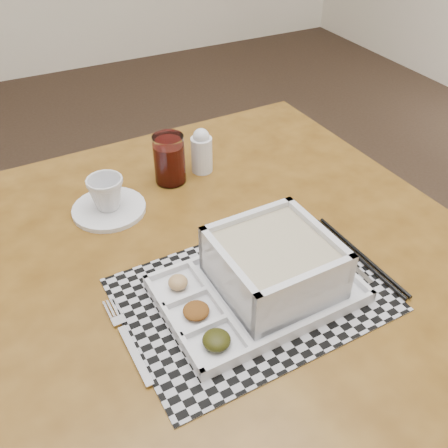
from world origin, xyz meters
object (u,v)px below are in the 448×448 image
(cup, at_px, (106,193))
(creamer_bottle, at_px, (202,151))
(serving_tray, at_px, (268,272))
(dining_table, at_px, (214,285))
(juice_glass, at_px, (169,161))

(cup, height_order, creamer_bottle, creamer_bottle)
(serving_tray, bearing_deg, cup, 116.97)
(dining_table, xyz_separation_m, cup, (-0.13, 0.22, 0.12))
(cup, distance_m, creamer_bottle, 0.24)
(serving_tray, xyz_separation_m, creamer_bottle, (0.06, 0.40, 0.01))
(creamer_bottle, bearing_deg, serving_tray, -99.02)
(creamer_bottle, bearing_deg, dining_table, -111.15)
(serving_tray, relative_size, creamer_bottle, 3.10)
(juice_glass, bearing_deg, cup, -163.04)
(dining_table, distance_m, juice_glass, 0.30)
(dining_table, xyz_separation_m, creamer_bottle, (0.11, 0.28, 0.13))
(dining_table, relative_size, serving_tray, 3.11)
(creamer_bottle, bearing_deg, cup, -166.84)
(juice_glass, bearing_deg, creamer_bottle, 5.49)
(dining_table, bearing_deg, creamer_bottle, 68.85)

